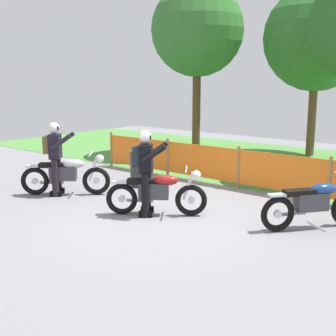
% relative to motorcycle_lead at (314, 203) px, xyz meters
% --- Properties ---
extents(ground, '(24.00, 24.00, 0.02)m').
position_rel_motorcycle_lead_xyz_m(ground, '(-2.58, -1.30, -0.48)').
color(ground, gray).
extents(grass_verge, '(24.00, 7.20, 0.01)m').
position_rel_motorcycle_lead_xyz_m(grass_verge, '(-2.58, 5.34, -0.46)').
color(grass_verge, '#4C8C3D').
rests_on(grass_verge, ground).
extents(barrier_fence, '(9.04, 0.08, 1.05)m').
position_rel_motorcycle_lead_xyz_m(barrier_fence, '(-2.58, 1.74, 0.07)').
color(barrier_fence, '#997547').
rests_on(barrier_fence, ground).
extents(tree_leftmost, '(3.13, 3.13, 5.83)m').
position_rel_motorcycle_lead_xyz_m(tree_leftmost, '(-6.26, 5.06, 3.78)').
color(tree_leftmost, brown).
rests_on(tree_leftmost, ground).
extents(tree_near_left, '(3.54, 3.54, 5.76)m').
position_rel_motorcycle_lead_xyz_m(tree_near_left, '(-3.04, 7.40, 3.51)').
color(tree_near_left, brown).
rests_on(tree_near_left, ground).
extents(motorcycle_lead, '(1.31, 1.70, 0.96)m').
position_rel_motorcycle_lead_xyz_m(motorcycle_lead, '(0.00, 0.00, 0.00)').
color(motorcycle_lead, black).
rests_on(motorcycle_lead, ground).
extents(motorcycle_trailing, '(1.70, 1.25, 0.95)m').
position_rel_motorcycle_lead_xyz_m(motorcycle_trailing, '(-2.71, -1.19, -0.01)').
color(motorcycle_trailing, black).
rests_on(motorcycle_trailing, ground).
extents(motorcycle_third, '(1.65, 1.43, 0.98)m').
position_rel_motorcycle_lead_xyz_m(motorcycle_third, '(-5.36, -1.34, 0.01)').
color(motorcycle_third, black).
rests_on(motorcycle_third, ground).
extents(rider_trailing, '(0.78, 0.72, 1.69)m').
position_rel_motorcycle_lead_xyz_m(rider_trailing, '(-2.88, -1.32, 0.48)').
color(rider_trailing, black).
rests_on(rider_trailing, ground).
extents(rider_third, '(0.78, 0.75, 1.69)m').
position_rel_motorcycle_lead_xyz_m(rider_third, '(-5.53, -1.49, 0.48)').
color(rider_third, black).
rests_on(rider_third, ground).
extents(oil_drum, '(0.58, 0.58, 0.88)m').
position_rel_motorcycle_lead_xyz_m(oil_drum, '(-4.59, 0.42, -0.03)').
color(oil_drum, '#2D2D33').
rests_on(oil_drum, ground).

